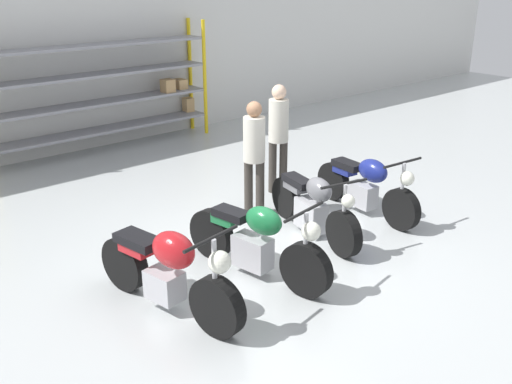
# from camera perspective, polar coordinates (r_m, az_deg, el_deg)

# --- Properties ---
(ground_plane) EXTENTS (30.00, 30.00, 0.00)m
(ground_plane) POSITION_cam_1_polar(r_m,az_deg,el_deg) (7.50, 2.00, -5.83)
(ground_plane) COLOR #B2B7B7
(back_wall) EXTENTS (30.00, 0.08, 3.60)m
(back_wall) POSITION_cam_1_polar(r_m,az_deg,el_deg) (11.87, -18.18, 12.38)
(back_wall) COLOR silver
(back_wall) RESTS_ON ground_plane
(shelving_rack) EXTENTS (4.68, 0.63, 2.46)m
(shelving_rack) POSITION_cam_1_polar(r_m,az_deg,el_deg) (11.87, -14.61, 9.96)
(shelving_rack) COLOR yellow
(shelving_rack) RESTS_ON ground_plane
(motorcycle_red) EXTENTS (0.74, 2.06, 1.07)m
(motorcycle_red) POSITION_cam_1_polar(r_m,az_deg,el_deg) (6.09, -8.77, -7.76)
(motorcycle_red) COLOR black
(motorcycle_red) RESTS_ON ground_plane
(motorcycle_green) EXTENTS (0.70, 2.09, 1.02)m
(motorcycle_green) POSITION_cam_1_polar(r_m,az_deg,el_deg) (6.72, 0.09, -4.99)
(motorcycle_green) COLOR black
(motorcycle_green) RESTS_ON ground_plane
(motorcycle_grey) EXTENTS (0.77, 2.00, 0.98)m
(motorcycle_grey) POSITION_cam_1_polar(r_m,az_deg,el_deg) (7.81, 5.71, -1.46)
(motorcycle_grey) COLOR black
(motorcycle_grey) RESTS_ON ground_plane
(motorcycle_blue) EXTENTS (0.73, 2.01, 0.99)m
(motorcycle_blue) POSITION_cam_1_polar(r_m,az_deg,el_deg) (8.60, 10.99, 0.63)
(motorcycle_blue) COLOR black
(motorcycle_blue) RESTS_ON ground_plane
(person_browsing) EXTENTS (0.44, 0.44, 1.77)m
(person_browsing) POSITION_cam_1_polar(r_m,az_deg,el_deg) (9.14, 2.26, 6.23)
(person_browsing) COLOR #38332D
(person_browsing) RESTS_ON ground_plane
(person_near_rack) EXTENTS (0.44, 0.44, 1.71)m
(person_near_rack) POSITION_cam_1_polar(r_m,az_deg,el_deg) (8.26, -0.18, 4.30)
(person_near_rack) COLOR #38332D
(person_near_rack) RESTS_ON ground_plane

